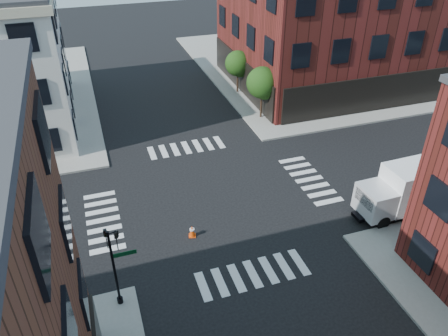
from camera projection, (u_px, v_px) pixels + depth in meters
ground at (213, 198)px, 28.42m from camera, size 120.00×120.00×0.00m
sidewalk_ne at (331, 62)px, 50.78m from camera, size 30.00×30.00×0.15m
building_ne at (361, 20)px, 43.46m from camera, size 25.00×16.00×12.00m
tree_near at (263, 84)px, 36.71m from camera, size 2.69×2.69×4.49m
tree_far at (238, 65)px, 41.67m from camera, size 2.43×2.43×4.07m
signal_pole at (114, 259)px, 19.75m from camera, size 1.29×1.24×4.60m
box_truck at (414, 187)px, 26.56m from camera, size 7.20×2.36×3.23m
traffic_cone at (192, 231)px, 25.15m from camera, size 0.49×0.49×0.75m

